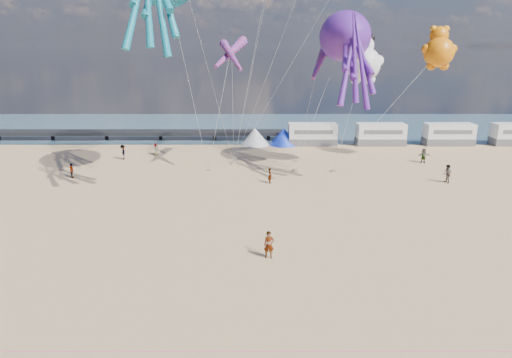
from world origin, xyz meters
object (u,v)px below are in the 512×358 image
(kite_octopus_purple, at_px, (345,37))
(windsock_left, at_px, (230,53))
(tent_blue, at_px, (284,136))
(windsock_mid, at_px, (319,63))
(beachgoer_4, at_px, (424,156))
(sandbag_b, at_px, (295,170))
(windsock_right, at_px, (232,56))
(sandbag_d, at_px, (295,161))
(sandbag_e, at_px, (234,163))
(beachgoer_0, at_px, (156,149))
(standing_person, at_px, (269,245))
(kite_panda, at_px, (364,64))
(beachgoer_5, at_px, (270,176))
(motorhome_2, at_px, (449,134))
(beachgoer_2, at_px, (123,152))
(motorhome_1, at_px, (381,134))
(motorhome_0, at_px, (312,134))
(sandbag_a, at_px, (208,170))
(beachgoer_3, at_px, (72,171))
(beachgoer_1, at_px, (447,174))
(sandbag_c, at_px, (334,171))
(tent_white, at_px, (255,136))
(kite_teddy_orange, at_px, (439,52))

(kite_octopus_purple, height_order, windsock_left, kite_octopus_purple)
(tent_blue, distance_m, windsock_mid, 15.38)
(beachgoer_4, bearing_deg, sandbag_b, -176.65)
(tent_blue, height_order, windsock_right, windsock_right)
(sandbag_d, relative_size, windsock_right, 0.09)
(sandbag_b, relative_size, sandbag_e, 1.00)
(beachgoer_0, bearing_deg, standing_person, -142.09)
(kite_panda, bearing_deg, beachgoer_5, -162.20)
(sandbag_b, xyz_separation_m, kite_panda, (7.21, 1.33, 11.30))
(motorhome_2, relative_size, sandbag_b, 13.20)
(beachgoer_4, distance_m, windsock_mid, 16.70)
(tent_blue, height_order, kite_octopus_purple, kite_octopus_purple)
(tent_blue, height_order, beachgoer_2, tent_blue)
(sandbag_b, bearing_deg, sandbag_d, 83.74)
(motorhome_1, distance_m, beachgoer_2, 34.63)
(sandbag_b, xyz_separation_m, kite_octopus_purple, (5.01, 1.10, 14.13))
(motorhome_0, xyz_separation_m, windsock_mid, (-0.95, -11.05, 9.96))
(sandbag_a, height_order, sandbag_d, same)
(beachgoer_3, distance_m, sandbag_d, 24.96)
(beachgoer_1, height_order, windsock_right, windsock_right)
(motorhome_2, distance_m, beachgoer_4, 12.47)
(sandbag_a, bearing_deg, standing_person, -74.19)
(motorhome_0, height_order, tent_blue, motorhome_0)
(beachgoer_3, bearing_deg, sandbag_c, -99.58)
(tent_white, bearing_deg, sandbag_a, -110.09)
(sandbag_b, distance_m, kite_octopus_purple, 15.03)
(tent_blue, relative_size, beachgoer_2, 2.25)
(sandbag_e, distance_m, windsock_right, 12.65)
(beachgoer_0, relative_size, sandbag_b, 3.00)
(tent_blue, height_order, windsock_mid, windsock_mid)
(kite_panda, bearing_deg, beachgoer_1, -50.47)
(beachgoer_2, bearing_deg, kite_teddy_orange, 67.11)
(tent_white, xyz_separation_m, kite_teddy_orange, (20.53, -9.94, 11.42))
(tent_white, height_order, sandbag_d, tent_white)
(motorhome_1, xyz_separation_m, motorhome_2, (9.50, 0.00, 0.00))
(beachgoer_1, distance_m, windsock_mid, 17.85)
(sandbag_d, bearing_deg, beachgoer_3, -163.94)
(sandbag_b, height_order, sandbag_c, same)
(windsock_mid, bearing_deg, kite_teddy_orange, 23.19)
(motorhome_1, distance_m, sandbag_b, 19.15)
(motorhome_1, height_order, sandbag_a, motorhome_1)
(motorhome_1, height_order, beachgoer_1, motorhome_1)
(beachgoer_2, relative_size, windsock_right, 0.32)
(beachgoer_4, height_order, kite_octopus_purple, kite_octopus_purple)
(sandbag_d, distance_m, windsock_mid, 11.63)
(sandbag_e, relative_size, kite_panda, 0.08)
(sandbag_c, bearing_deg, beachgoer_2, 166.78)
(tent_blue, bearing_deg, motorhome_2, 0.00)
(motorhome_2, relative_size, kite_teddy_orange, 1.15)
(motorhome_0, height_order, sandbag_e, motorhome_0)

